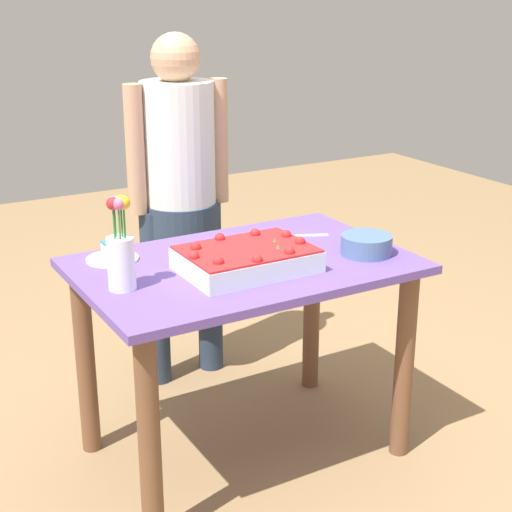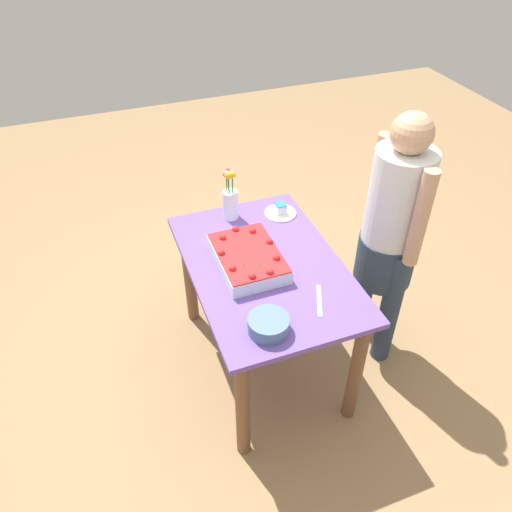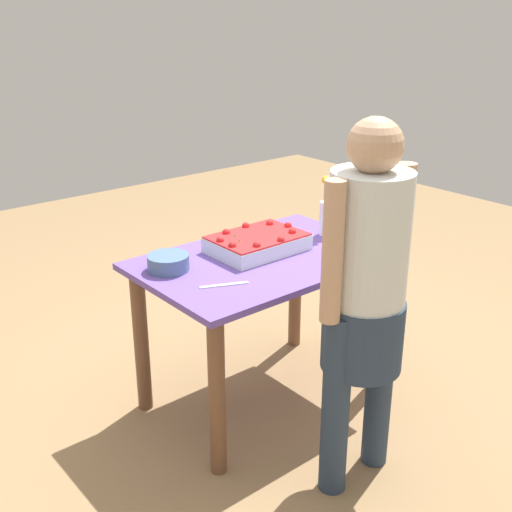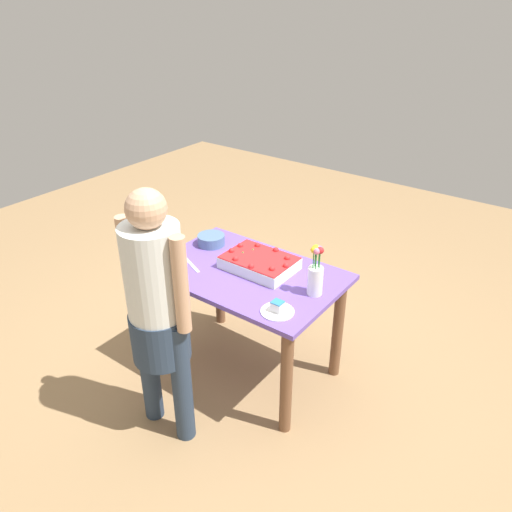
{
  "view_description": "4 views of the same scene",
  "coord_description": "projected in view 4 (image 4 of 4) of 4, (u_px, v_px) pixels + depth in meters",
  "views": [
    {
      "loc": [
        1.24,
        2.24,
        1.67
      ],
      "look_at": [
        -0.05,
        -0.0,
        0.77
      ],
      "focal_mm": 55.0,
      "sensor_mm": 36.0,
      "label": 1
    },
    {
      "loc": [
        -1.78,
        0.71,
        2.39
      ],
      "look_at": [
        -0.05,
        0.07,
        0.87
      ],
      "focal_mm": 35.0,
      "sensor_mm": 36.0,
      "label": 2
    },
    {
      "loc": [
        -1.78,
        -2.09,
        1.84
      ],
      "look_at": [
        -0.03,
        0.01,
        0.77
      ],
      "focal_mm": 45.0,
      "sensor_mm": 36.0,
      "label": 3
    },
    {
      "loc": [
        1.6,
        -2.09,
        2.3
      ],
      "look_at": [
        0.08,
        -0.02,
        0.9
      ],
      "focal_mm": 35.0,
      "sensor_mm": 36.0,
      "label": 4
    }
  ],
  "objects": [
    {
      "name": "ground_plane",
      "position": [
        248.0,
        367.0,
        3.42
      ],
      "size": [
        8.0,
        8.0,
        0.0
      ],
      "primitive_type": "plane",
      "color": "#97764F"
    },
    {
      "name": "dining_table",
      "position": [
        248.0,
        292.0,
        3.12
      ],
      "size": [
        1.14,
        0.75,
        0.76
      ],
      "color": "#684BA9",
      "rests_on": "ground_plane"
    },
    {
      "name": "sheet_cake",
      "position": [
        259.0,
        262.0,
        3.07
      ],
      "size": [
        0.43,
        0.3,
        0.1
      ],
      "color": "white",
      "rests_on": "dining_table"
    },
    {
      "name": "serving_plate_with_slice",
      "position": [
        277.0,
        309.0,
        2.67
      ],
      "size": [
        0.18,
        0.18,
        0.07
      ],
      "color": "white",
      "rests_on": "dining_table"
    },
    {
      "name": "cake_knife",
      "position": [
        192.0,
        265.0,
        3.12
      ],
      "size": [
        0.2,
        0.1,
        0.0
      ],
      "primitive_type": "cube",
      "rotation": [
        0.0,
        0.0,
        2.72
      ],
      "color": "silver",
      "rests_on": "dining_table"
    },
    {
      "name": "flower_vase",
      "position": [
        316.0,
        275.0,
        2.78
      ],
      "size": [
        0.09,
        0.09,
        0.3
      ],
      "color": "white",
      "rests_on": "dining_table"
    },
    {
      "name": "fruit_bowl",
      "position": [
        211.0,
        240.0,
        3.36
      ],
      "size": [
        0.18,
        0.18,
        0.07
      ],
      "primitive_type": "cylinder",
      "color": "slate",
      "rests_on": "dining_table"
    },
    {
      "name": "person_standing",
      "position": [
        157.0,
        305.0,
        2.57
      ],
      "size": [
        0.45,
        0.31,
        1.49
      ],
      "rotation": [
        0.0,
        0.0,
        1.57
      ],
      "color": "#28384E",
      "rests_on": "ground_plane"
    }
  ]
}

